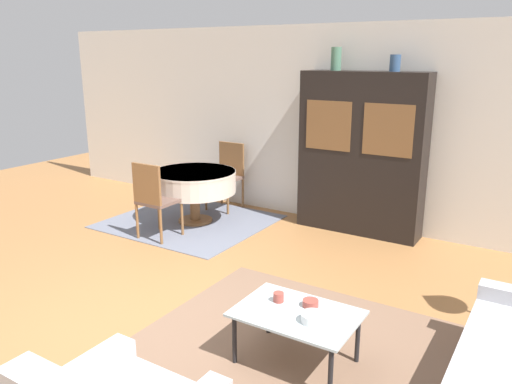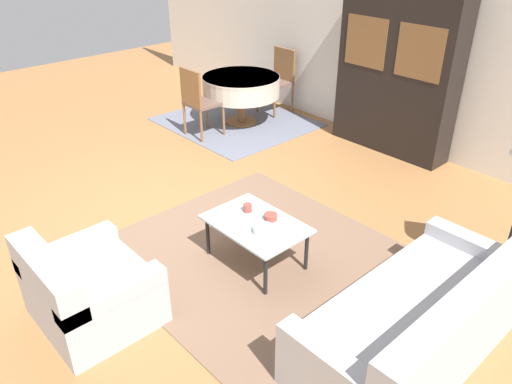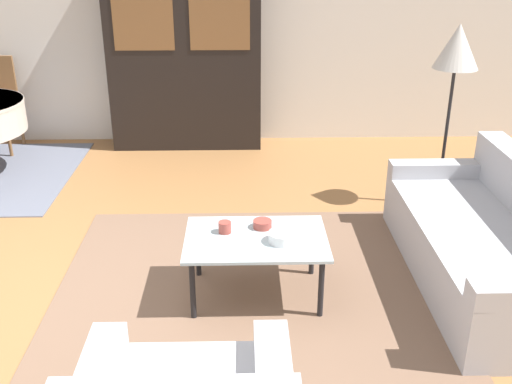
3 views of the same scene
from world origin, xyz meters
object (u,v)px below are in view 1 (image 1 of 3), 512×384
(display_cabinet, at_px, (361,154))
(dining_table, at_px, (194,182))
(dining_chair_far, at_px, (228,172))
(bowl_small, at_px, (310,303))
(cup, at_px, (279,297))
(coffee_table, at_px, (297,317))
(vase_short, at_px, (395,63))
(bowl, at_px, (313,318))
(dining_chair_near, at_px, (154,196))
(vase_tall, at_px, (336,59))

(display_cabinet, height_order, dining_table, display_cabinet)
(dining_chair_far, bearing_deg, bowl_small, 134.18)
(cup, bearing_deg, coffee_table, -20.58)
(cup, height_order, vase_short, vase_short)
(bowl, bearing_deg, dining_chair_near, 153.13)
(dining_table, xyz_separation_m, vase_short, (2.44, 0.87, 1.61))
(coffee_table, height_order, dining_chair_far, dining_chair_far)
(coffee_table, height_order, vase_short, vase_short)
(display_cabinet, relative_size, dining_chair_near, 2.10)
(bowl, distance_m, bowl_small, 0.23)
(dining_chair_far, bearing_deg, dining_chair_near, 90.00)
(dining_chair_far, relative_size, cup, 12.01)
(cup, bearing_deg, dining_chair_far, 130.97)
(dining_chair_far, distance_m, vase_short, 2.94)
(dining_chair_near, xyz_separation_m, vase_tall, (1.68, 1.68, 1.67))
(cup, distance_m, bowl, 0.39)
(dining_chair_near, distance_m, bowl_small, 3.10)
(dining_chair_near, bearing_deg, vase_tall, 45.05)
(dining_chair_far, xyz_separation_m, vase_short, (2.44, 0.07, 1.63))
(dining_table, relative_size, bowl, 6.63)
(dining_chair_far, xyz_separation_m, bowl, (2.94, -3.10, -0.11))
(bowl, distance_m, vase_short, 3.65)
(cup, xyz_separation_m, vase_tall, (-0.90, 3.03, 1.78))
(dining_table, xyz_separation_m, dining_chair_far, (-0.00, 0.81, -0.01))
(coffee_table, xyz_separation_m, dining_chair_near, (-2.78, 1.43, 0.18))
(display_cabinet, distance_m, dining_table, 2.31)
(coffee_table, bearing_deg, vase_short, 96.13)
(display_cabinet, relative_size, vase_short, 10.57)
(cup, bearing_deg, bowl, -20.74)
(dining_chair_near, relative_size, bowl, 5.66)
(bowl_small, distance_m, vase_tall, 3.65)
(vase_tall, bearing_deg, dining_chair_near, -134.95)
(coffee_table, xyz_separation_m, dining_chair_far, (-2.78, 3.04, 0.18))
(bowl, relative_size, bowl_small, 1.43)
(display_cabinet, height_order, bowl, display_cabinet)
(bowl_small, height_order, vase_tall, vase_tall)
(vase_short, bearing_deg, cup, -87.49)
(cup, bearing_deg, dining_table, 140.03)
(vase_short, bearing_deg, vase_tall, -180.00)
(bowl, height_order, vase_tall, vase_tall)
(dining_table, relative_size, bowl_small, 9.47)
(coffee_table, height_order, dining_table, dining_table)
(display_cabinet, bearing_deg, vase_short, 0.15)
(coffee_table, xyz_separation_m, bowl_small, (0.05, 0.14, 0.07))
(dining_chair_near, height_order, vase_short, vase_short)
(cup, height_order, vase_tall, vase_tall)
(bowl_small, bearing_deg, bowl, -59.45)
(vase_tall, bearing_deg, display_cabinet, -0.13)
(dining_table, height_order, vase_tall, vase_tall)
(display_cabinet, distance_m, vase_short, 1.20)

